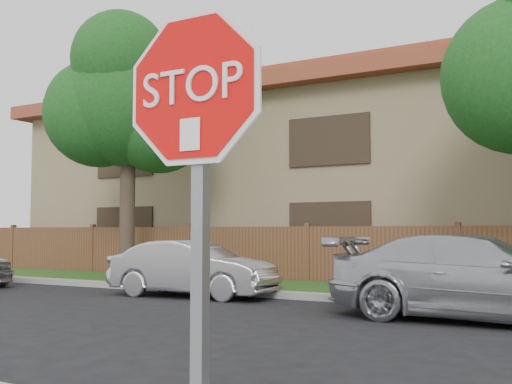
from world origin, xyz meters
The scene contains 8 objects.
far_curb centered at (0.00, 8.15, 0.07)m, with size 70.00×0.30×0.15m, color gray.
grass_strip centered at (0.00, 9.80, 0.06)m, with size 70.00×3.00×0.12m, color #1E4714.
fence centered at (0.00, 11.40, 0.80)m, with size 70.00×0.12×1.60m, color #56311E.
apartment_building centered at (0.00, 17.00, 3.53)m, with size 35.20×9.20×7.20m.
tree_left centered at (-8.98, 9.57, 5.22)m, with size 4.80×3.90×7.78m.
stop_sign centered at (1.19, -1.48, 1.83)m, with size 1.01×0.13×2.55m.
sedan_left centered at (-5.06, 7.41, 0.63)m, with size 1.34×3.83×1.26m, color #ABAAAF.
sedan_right centered at (1.17, 6.73, 0.71)m, with size 2.00×4.93×1.43m, color #B1B3B8.
Camera 1 is at (2.77, -3.76, 1.49)m, focal length 42.00 mm.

